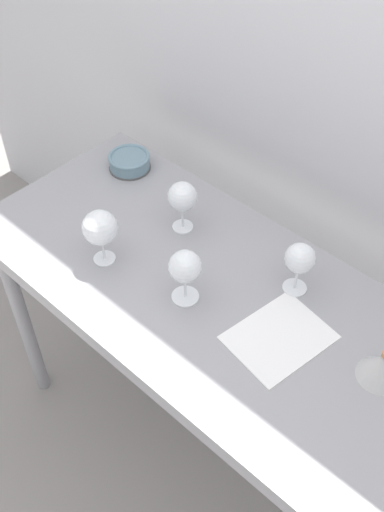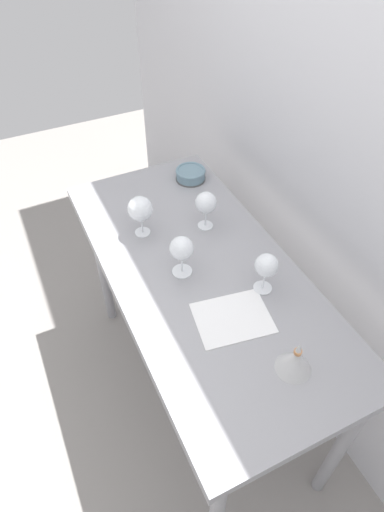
{
  "view_description": "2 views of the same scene",
  "coord_description": "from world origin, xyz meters",
  "px_view_note": "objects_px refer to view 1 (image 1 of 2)",
  "views": [
    {
      "loc": [
        0.7,
        -0.82,
        2.13
      ],
      "look_at": [
        -0.05,
        -0.01,
        0.98
      ],
      "focal_mm": 42.23,
      "sensor_mm": 36.0,
      "label": 1
    },
    {
      "loc": [
        0.97,
        -0.51,
        2.06
      ],
      "look_at": [
        -0.04,
        -0.02,
        0.93
      ],
      "focal_mm": 30.41,
      "sensor_mm": 36.0,
      "label": 2
    }
  ],
  "objects_px": {
    "wine_glass_near_center": "(185,268)",
    "wine_glass_far_left": "(182,198)",
    "wine_glass_near_left": "(100,228)",
    "tasting_bowl": "(129,161)",
    "tasting_sheet_upper": "(279,337)",
    "decanter_funnel": "(382,366)",
    "wine_glass_far_right": "(300,260)"
  },
  "relations": [
    {
      "from": "wine_glass_near_left",
      "to": "wine_glass_far_right",
      "type": "distance_m",
      "value": 0.53
    },
    {
      "from": "wine_glass_near_left",
      "to": "wine_glass_far_right",
      "type": "bearing_deg",
      "value": 31.13
    },
    {
      "from": "wine_glass_near_left",
      "to": "tasting_sheet_upper",
      "type": "relative_size",
      "value": 0.69
    },
    {
      "from": "tasting_sheet_upper",
      "to": "tasting_bowl",
      "type": "xyz_separation_m",
      "value": [
        -0.77,
        0.21,
        0.03
      ]
    },
    {
      "from": "wine_glass_far_right",
      "to": "decanter_funnel",
      "type": "height_order",
      "value": "wine_glass_far_right"
    },
    {
      "from": "decanter_funnel",
      "to": "tasting_bowl",
      "type": "bearing_deg",
      "value": 172.0
    },
    {
      "from": "wine_glass_far_right",
      "to": "tasting_sheet_upper",
      "type": "distance_m",
      "value": 0.2
    },
    {
      "from": "wine_glass_far_left",
      "to": "decanter_funnel",
      "type": "distance_m",
      "value": 0.7
    },
    {
      "from": "wine_glass_far_left",
      "to": "decanter_funnel",
      "type": "bearing_deg",
      "value": -4.58
    },
    {
      "from": "wine_glass_far_left",
      "to": "tasting_bowl",
      "type": "bearing_deg",
      "value": 164.85
    },
    {
      "from": "wine_glass_near_left",
      "to": "wine_glass_near_center",
      "type": "bearing_deg",
      "value": 11.55
    },
    {
      "from": "wine_glass_far_right",
      "to": "tasting_sheet_upper",
      "type": "bearing_deg",
      "value": -66.69
    },
    {
      "from": "decanter_funnel",
      "to": "tasting_sheet_upper",
      "type": "bearing_deg",
      "value": -163.25
    },
    {
      "from": "tasting_sheet_upper",
      "to": "decanter_funnel",
      "type": "height_order",
      "value": "decanter_funnel"
    },
    {
      "from": "wine_glass_near_center",
      "to": "wine_glass_far_left",
      "type": "bearing_deg",
      "value": 134.89
    },
    {
      "from": "wine_glass_near_left",
      "to": "tasting_bowl",
      "type": "xyz_separation_m",
      "value": [
        -0.25,
        0.33,
        -0.09
      ]
    },
    {
      "from": "wine_glass_near_left",
      "to": "decanter_funnel",
      "type": "xyz_separation_m",
      "value": [
        0.76,
        0.19,
        -0.08
      ]
    },
    {
      "from": "tasting_sheet_upper",
      "to": "wine_glass_far_left",
      "type": "bearing_deg",
      "value": 173.6
    },
    {
      "from": "wine_glass_near_center",
      "to": "tasting_bowl",
      "type": "height_order",
      "value": "wine_glass_near_center"
    },
    {
      "from": "wine_glass_far_left",
      "to": "wine_glass_near_center",
      "type": "bearing_deg",
      "value": -45.11
    },
    {
      "from": "wine_glass_near_left",
      "to": "tasting_bowl",
      "type": "bearing_deg",
      "value": 127.06
    },
    {
      "from": "wine_glass_far_left",
      "to": "wine_glass_near_center",
      "type": "relative_size",
      "value": 1.0
    },
    {
      "from": "wine_glass_far_right",
      "to": "wine_glass_near_center",
      "type": "relative_size",
      "value": 0.97
    },
    {
      "from": "wine_glass_far_right",
      "to": "tasting_bowl",
      "type": "distance_m",
      "value": 0.71
    },
    {
      "from": "tasting_sheet_upper",
      "to": "tasting_bowl",
      "type": "distance_m",
      "value": 0.8
    },
    {
      "from": "wine_glass_far_left",
      "to": "wine_glass_near_center",
      "type": "xyz_separation_m",
      "value": [
        0.19,
        -0.19,
        -0.0
      ]
    },
    {
      "from": "wine_glass_near_left",
      "to": "tasting_bowl",
      "type": "distance_m",
      "value": 0.42
    },
    {
      "from": "tasting_bowl",
      "to": "wine_glass_far_right",
      "type": "bearing_deg",
      "value": -4.53
    },
    {
      "from": "tasting_sheet_upper",
      "to": "decanter_funnel",
      "type": "xyz_separation_m",
      "value": [
        0.24,
        0.07,
        0.04
      ]
    },
    {
      "from": "wine_glass_far_left",
      "to": "tasting_sheet_upper",
      "type": "xyz_separation_m",
      "value": [
        0.45,
        -0.13,
        -0.11
      ]
    },
    {
      "from": "wine_glass_far_left",
      "to": "wine_glass_far_right",
      "type": "distance_m",
      "value": 0.39
    },
    {
      "from": "wine_glass_near_left",
      "to": "wine_glass_near_center",
      "type": "xyz_separation_m",
      "value": [
        0.26,
        0.05,
        -0.01
      ]
    }
  ]
}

